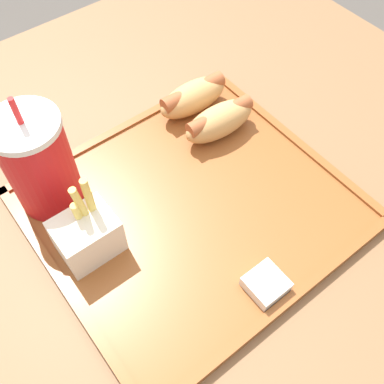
{
  "coord_description": "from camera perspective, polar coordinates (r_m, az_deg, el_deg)",
  "views": [
    {
      "loc": [
        -0.2,
        -0.29,
        1.25
      ],
      "look_at": [
        -0.01,
        -0.04,
        0.79
      ],
      "focal_mm": 42.0,
      "sensor_mm": 36.0,
      "label": 1
    }
  ],
  "objects": [
    {
      "name": "sauce_cup_mayo",
      "position": [
        0.53,
        9.39,
        -11.43
      ],
      "size": [
        0.04,
        0.04,
        0.02
      ],
      "color": "silver",
      "rests_on": "food_tray"
    },
    {
      "name": "dining_table",
      "position": [
        0.95,
        -1.13,
        -12.86
      ],
      "size": [
        1.02,
        0.91,
        0.75
      ],
      "color": "brown",
      "rests_on": "ground_plane"
    },
    {
      "name": "hot_dog_near",
      "position": [
        0.65,
        3.5,
        9.1
      ],
      "size": [
        0.12,
        0.05,
        0.05
      ],
      "color": "tan",
      "rests_on": "food_tray"
    },
    {
      "name": "hot_dog_far",
      "position": [
        0.69,
        0.13,
        12.04
      ],
      "size": [
        0.11,
        0.05,
        0.05
      ],
      "color": "tan",
      "rests_on": "food_tray"
    },
    {
      "name": "fries_carton",
      "position": [
        0.55,
        -13.16,
        -5.17
      ],
      "size": [
        0.07,
        0.06,
        0.11
      ],
      "color": "silver",
      "rests_on": "food_tray"
    },
    {
      "name": "food_tray",
      "position": [
        0.59,
        0.0,
        -1.92
      ],
      "size": [
        0.39,
        0.36,
        0.01
      ],
      "color": "brown",
      "rests_on": "dining_table"
    },
    {
      "name": "soda_cup",
      "position": [
        0.57,
        -18.87,
        3.53
      ],
      "size": [
        0.09,
        0.09,
        0.17
      ],
      "color": "red",
      "rests_on": "food_tray"
    },
    {
      "name": "ground_plane",
      "position": [
        1.3,
        -0.85,
        -19.08
      ],
      "size": [
        8.0,
        8.0,
        0.0
      ],
      "primitive_type": "plane",
      "color": "#4C4742"
    }
  ]
}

